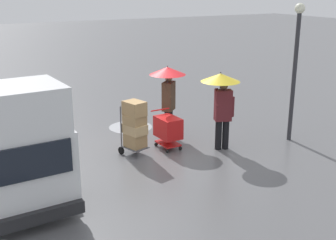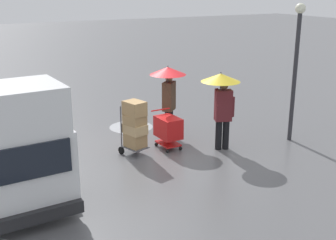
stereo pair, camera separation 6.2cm
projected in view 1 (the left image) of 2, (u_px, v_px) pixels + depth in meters
The scene contains 8 objects.
ground_plane at pixel (152, 152), 11.80m from camera, with size 90.00×90.00×0.00m, color #5B5B5E.
slush_patch_near_cluster at pixel (131, 127), 13.88m from camera, with size 1.37×1.37×0.01m, color #999BA0.
slush_patch_mid_street at pixel (24, 167), 10.85m from camera, with size 2.53×2.53×0.01m, color #999BA0.
shopping_cart_vendor at pixel (168, 128), 11.94m from camera, with size 0.58×0.84×1.02m.
hand_dolly_boxes at pixel (135, 125), 11.40m from camera, with size 0.69×0.82×1.46m.
pedestrian_pink_side at pixel (168, 85), 12.50m from camera, with size 1.04×1.04×2.15m.
pedestrian_black_side at pixel (222, 93), 11.57m from camera, with size 1.04×1.04×2.15m.
street_lamp at pixel (296, 59), 12.07m from camera, with size 0.28×0.28×3.86m.
Camera 1 is at (4.96, 9.85, 4.31)m, focal length 46.78 mm.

